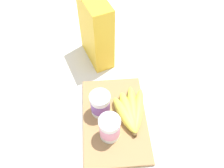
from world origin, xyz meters
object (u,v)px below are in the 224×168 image
yogurt_cup_front (110,128)px  banana_bunch (130,112)px  cereal_box (96,31)px  cutting_board (115,119)px  yogurt_cup_back (100,104)px

yogurt_cup_front → banana_bunch: 0.11m
banana_bunch → cereal_box: bearing=18.1°
yogurt_cup_front → banana_bunch: bearing=-47.0°
yogurt_cup_front → banana_bunch: (0.07, -0.08, -0.03)m
cereal_box → yogurt_cup_front: size_ratio=2.89×
cutting_board → cereal_box: bearing=8.0°
cutting_board → banana_bunch: 0.06m
yogurt_cup_front → cereal_box: bearing=3.5°
cereal_box → yogurt_cup_front: bearing=164.1°
cutting_board → cereal_box: size_ratio=1.24×
cereal_box → banana_bunch: (-0.31, -0.10, -0.11)m
yogurt_cup_back → banana_bunch: yogurt_cup_back is taller
yogurt_cup_front → banana_bunch: size_ratio=0.49×
banana_bunch → cutting_board: bearing=101.2°
cutting_board → yogurt_cup_front: yogurt_cup_front is taller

